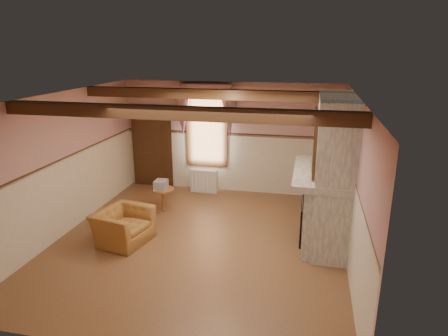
% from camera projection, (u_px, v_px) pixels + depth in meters
% --- Properties ---
extents(floor, '(5.50, 6.00, 0.01)m').
position_uv_depth(floor, '(199.00, 242.00, 7.73)').
color(floor, brown).
rests_on(floor, ground).
extents(ceiling, '(5.50, 6.00, 0.01)m').
position_uv_depth(ceiling, '(196.00, 96.00, 6.91)').
color(ceiling, silver).
rests_on(ceiling, wall_back).
extents(wall_back, '(5.50, 0.02, 2.80)m').
position_uv_depth(wall_back, '(230.00, 138.00, 10.12)').
color(wall_back, tan).
rests_on(wall_back, floor).
extents(wall_front, '(5.50, 0.02, 2.80)m').
position_uv_depth(wall_front, '(125.00, 252.00, 4.52)').
color(wall_front, tan).
rests_on(wall_front, floor).
extents(wall_left, '(0.02, 6.00, 2.80)m').
position_uv_depth(wall_left, '(64.00, 164.00, 7.88)').
color(wall_left, tan).
rests_on(wall_left, floor).
extents(wall_right, '(0.02, 6.00, 2.80)m').
position_uv_depth(wall_right, '(354.00, 184.00, 6.76)').
color(wall_right, tan).
rests_on(wall_right, floor).
extents(wainscot, '(5.50, 6.00, 1.50)m').
position_uv_depth(wainscot, '(198.00, 206.00, 7.51)').
color(wainscot, beige).
rests_on(wainscot, floor).
extents(chair_rail, '(5.50, 6.00, 0.08)m').
position_uv_depth(chair_rail, '(197.00, 168.00, 7.29)').
color(chair_rail, black).
rests_on(chair_rail, wainscot).
extents(firebox, '(0.20, 0.95, 0.90)m').
position_uv_depth(firebox, '(306.00, 217.00, 7.75)').
color(firebox, black).
rests_on(firebox, floor).
extents(armchair, '(1.06, 1.16, 0.65)m').
position_uv_depth(armchair, '(123.00, 226.00, 7.65)').
color(armchair, '#9E662D').
rests_on(armchair, floor).
extents(side_table, '(0.56, 0.56, 0.55)m').
position_uv_depth(side_table, '(163.00, 200.00, 9.08)').
color(side_table, brown).
rests_on(side_table, floor).
extents(book_stack, '(0.27, 0.33, 0.20)m').
position_uv_depth(book_stack, '(161.00, 185.00, 8.96)').
color(book_stack, '#B7AD8C').
rests_on(book_stack, side_table).
extents(radiator, '(0.70, 0.19, 0.60)m').
position_uv_depth(radiator, '(204.00, 181.00, 10.29)').
color(radiator, silver).
rests_on(radiator, floor).
extents(bowl, '(0.32, 0.32, 0.08)m').
position_uv_depth(bowl, '(323.00, 171.00, 7.22)').
color(bowl, brown).
rests_on(bowl, mantel).
extents(mantel_clock, '(0.14, 0.24, 0.20)m').
position_uv_depth(mantel_clock, '(322.00, 156.00, 8.02)').
color(mantel_clock, black).
rests_on(mantel_clock, mantel).
extents(oil_lamp, '(0.11, 0.11, 0.28)m').
position_uv_depth(oil_lamp, '(323.00, 160.00, 7.58)').
color(oil_lamp, gold).
rests_on(oil_lamp, mantel).
extents(candle_red, '(0.06, 0.06, 0.16)m').
position_uv_depth(candle_red, '(324.00, 177.00, 6.77)').
color(candle_red, '#A52914').
rests_on(candle_red, mantel).
extents(jar_yellow, '(0.06, 0.06, 0.12)m').
position_uv_depth(jar_yellow, '(323.00, 176.00, 6.89)').
color(jar_yellow, gold).
rests_on(jar_yellow, mantel).
extents(fireplace, '(0.85, 2.00, 2.80)m').
position_uv_depth(fireplace, '(332.00, 172.00, 7.38)').
color(fireplace, gray).
rests_on(fireplace, floor).
extents(mantel, '(1.05, 2.05, 0.12)m').
position_uv_depth(mantel, '(322.00, 173.00, 7.43)').
color(mantel, gray).
rests_on(mantel, fireplace).
extents(overmantel_mirror, '(0.06, 1.44, 1.04)m').
position_uv_depth(overmantel_mirror, '(314.00, 141.00, 7.29)').
color(overmantel_mirror, silver).
rests_on(overmantel_mirror, fireplace).
extents(door, '(1.10, 0.10, 2.10)m').
position_uv_depth(door, '(152.00, 147.00, 10.59)').
color(door, black).
rests_on(door, floor).
extents(window, '(1.06, 0.08, 2.02)m').
position_uv_depth(window, '(207.00, 127.00, 10.14)').
color(window, white).
rests_on(window, wall_back).
extents(window_drapes, '(1.30, 0.14, 1.40)m').
position_uv_depth(window_drapes, '(206.00, 104.00, 9.88)').
color(window_drapes, gray).
rests_on(window_drapes, wall_back).
extents(ceiling_beam_front, '(5.50, 0.18, 0.20)m').
position_uv_depth(ceiling_beam_front, '(173.00, 113.00, 5.82)').
color(ceiling_beam_front, black).
rests_on(ceiling_beam_front, ceiling).
extents(ceiling_beam_back, '(5.50, 0.18, 0.20)m').
position_uv_depth(ceiling_beam_back, '(213.00, 94.00, 8.06)').
color(ceiling_beam_back, black).
rests_on(ceiling_beam_back, ceiling).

